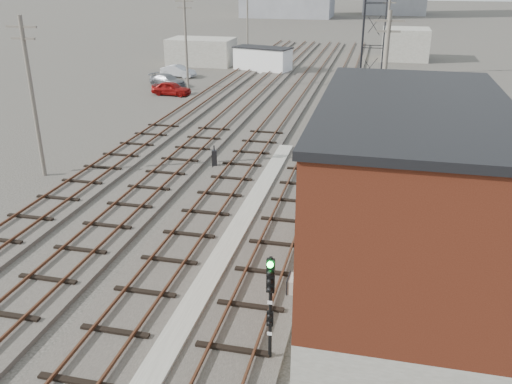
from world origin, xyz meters
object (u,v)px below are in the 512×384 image
(car_grey, at_px, (168,80))
(car_silver, at_px, (178,71))
(site_trailer, at_px, (263,59))
(signal_mast, at_px, (270,304))
(switch_stand, at_px, (214,158))
(car_red, at_px, (171,88))

(car_grey, bearing_deg, car_silver, 28.39)
(site_trailer, distance_m, car_silver, 10.16)
(signal_mast, distance_m, car_silver, 48.48)
(switch_stand, distance_m, car_silver, 30.67)
(signal_mast, bearing_deg, switch_stand, 112.49)
(switch_stand, bearing_deg, signal_mast, -84.29)
(signal_mast, distance_m, site_trailer, 51.18)
(signal_mast, bearing_deg, car_silver, 113.83)
(signal_mast, xyz_separation_m, car_grey, (-18.85, 39.25, -1.51))
(switch_stand, height_order, site_trailer, site_trailer)
(signal_mast, height_order, car_silver, signal_mast)
(signal_mast, relative_size, car_red, 0.97)
(site_trailer, bearing_deg, signal_mast, -62.40)
(switch_stand, distance_m, car_grey, 25.79)
(signal_mast, distance_m, switch_stand, 17.86)
(signal_mast, distance_m, car_red, 39.12)
(signal_mast, xyz_separation_m, car_red, (-16.88, 35.26, -1.46))
(site_trailer, xyz_separation_m, car_grey, (-7.71, -10.70, -0.82))
(switch_stand, xyz_separation_m, car_silver, (-12.77, 27.89, 0.02))
(site_trailer, height_order, car_silver, site_trailer)
(car_grey, bearing_deg, signal_mast, -134.09)
(signal_mast, relative_size, car_silver, 0.93)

